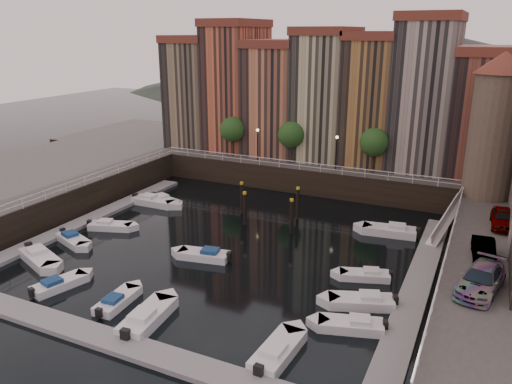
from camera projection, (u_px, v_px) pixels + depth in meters
The scene contains 31 objects.
ground at pixel (236, 243), 45.60m from camera, with size 200.00×200.00×0.00m, color black.
quay_far at pixel (325, 163), 67.49m from camera, with size 80.00×20.00×3.00m, color black.
quay_left at pixel (3, 193), 54.88m from camera, with size 20.00×36.00×3.00m, color black.
dock_left at pixel (93, 218), 51.32m from camera, with size 2.00×28.00×0.35m, color gray.
dock_right at pixel (418, 282), 38.06m from camera, with size 2.00×28.00×0.35m, color gray.
dock_near at pixel (110, 340), 30.94m from camera, with size 30.00×2.00×0.35m, color gray.
mountains at pixel (427, 72), 137.00m from camera, with size 145.00×100.00×18.00m.
far_terrace at pixel (348, 96), 61.09m from camera, with size 48.70×10.30×17.50m.
corner_tower at pixel (496, 124), 46.75m from camera, with size 5.20×5.20×13.80m.
promenade_trees at pixel (296, 135), 59.77m from camera, with size 21.20×3.20×5.20m.
street_lamps at pixel (296, 143), 58.99m from camera, with size 10.36×0.36×4.18m.
railings at pixel (259, 189), 48.64m from camera, with size 36.08×34.04×0.52m.
gangway at pixel (448, 217), 46.61m from camera, with size 2.78×8.32×3.73m.
mooring_pilings at pixel (268, 207), 50.05m from camera, with size 7.10×4.07×3.78m.
boat_left_0 at pixel (40, 258), 41.68m from camera, with size 5.31×3.57×1.20m.
boat_left_1 at pixel (73, 240), 45.46m from camera, with size 4.49×2.94×1.01m.
boat_left_2 at pixel (110, 226), 48.71m from camera, with size 4.50×2.86×1.01m.
boat_left_3 at pixel (153, 201), 55.57m from camera, with size 5.24×1.95×1.20m.
boat_left_4 at pixel (164, 201), 55.88m from camera, with size 4.74×2.96×1.07m.
boat_right_0 at pixel (352, 325), 32.22m from camera, with size 4.55×2.73×1.02m.
boat_right_1 at pixel (363, 301), 34.99m from camera, with size 4.89×3.22×1.10m.
boat_right_2 at pixel (366, 275), 38.89m from camera, with size 4.16×2.61×0.94m.
boat_right_4 at pixel (391, 231), 47.34m from camera, with size 5.36×2.50×1.21m.
boat_near_0 at pixel (58, 284), 37.45m from camera, with size 2.64×4.43×0.99m.
boat_near_1 at pixel (117, 301), 35.16m from camera, with size 1.81×4.25×0.96m.
boat_near_2 at pixel (147, 317), 32.97m from camera, with size 2.38×5.35×1.21m.
boat_near_3 at pixel (277, 352), 29.49m from camera, with size 2.07×5.01×1.14m.
car_a at pixel (503, 219), 40.91m from camera, with size 1.78×4.42×1.50m, color gray.
car_b at pixel (483, 251), 35.19m from camera, with size 1.42×4.07×1.34m, color gray.
car_c at pixel (481, 281), 30.75m from camera, with size 2.17×5.34×1.55m, color gray.
boat_extra_221 at pixel (205, 255), 42.30m from camera, with size 4.74×2.43×1.06m.
Camera 1 is at (19.67, -37.13, 18.43)m, focal length 35.00 mm.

